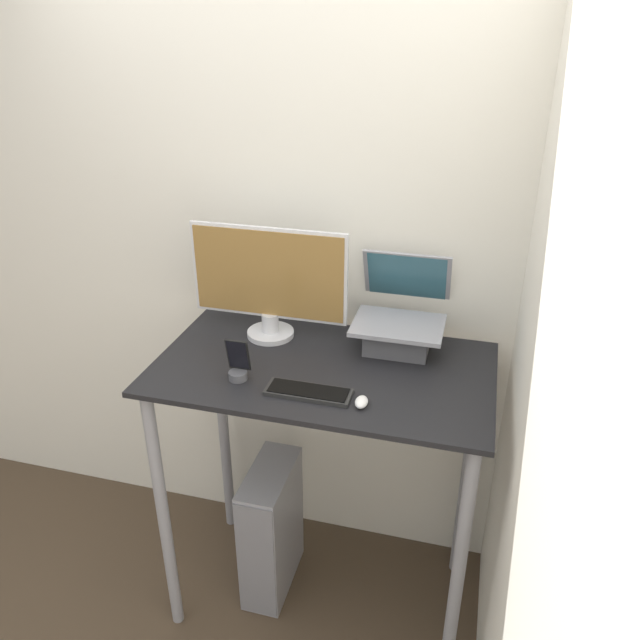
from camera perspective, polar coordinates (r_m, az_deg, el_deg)
The scene contains 9 objects.
wall_back at distance 2.49m, azimuth 2.79°, elevation 3.88°, with size 6.00×0.05×2.60m.
wall_side_right at distance 1.78m, azimuth 19.10°, elevation -7.58°, with size 0.05×6.00×2.60m.
desk at distance 2.32m, azimuth 0.27°, elevation -8.88°, with size 1.19×0.67×1.13m.
laptop at distance 2.31m, azimuth 7.26°, elevation -0.47°, with size 0.33×0.35×0.33m.
monitor at distance 2.32m, azimuth -4.70°, elevation 3.32°, with size 0.60×0.18×0.43m.
keyboard at distance 2.04m, azimuth -1.19°, elevation -6.57°, with size 0.28×0.10×0.02m.
mouse at distance 1.99m, azimuth 3.81°, elevation -7.49°, with size 0.04×0.07×0.03m.
cell_phone at distance 2.12m, azimuth -7.51°, elevation -4.23°, with size 0.08×0.06×0.15m.
computer_tower at distance 2.77m, azimuth -4.47°, elevation -18.47°, with size 0.16×0.38×0.60m.
Camera 1 is at (0.48, -1.49, 2.25)m, focal length 35.00 mm.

